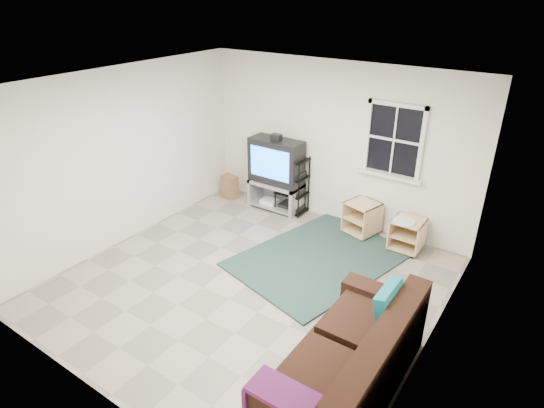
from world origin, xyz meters
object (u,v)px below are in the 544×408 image
Objects in this scene: tv_unit at (276,169)px; sofa at (350,364)px; side_table_right at (408,232)px; av_rack at (292,188)px; side_table_left at (363,217)px.

tv_unit is 0.67× the size of sofa.
sofa is at bearing -81.22° from side_table_right.
side_table_right is 2.93m from sofa.
av_rack reaches higher than side_table_left.
tv_unit is at bearing -170.22° from av_rack.
tv_unit is at bearing -178.54° from side_table_left.
sofa reaches higher than side_table_right.
tv_unit is 1.34× the size of av_rack.
tv_unit is 2.42× the size of side_table_left.
tv_unit reaches higher than side_table_left.
sofa is (1.19, -2.97, 0.04)m from side_table_left.
side_table_left is at bearing -0.35° from av_rack.
side_table_left reaches higher than side_table_right.
tv_unit reaches higher than sofa.
side_table_right is at bearing -6.23° from side_table_left.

